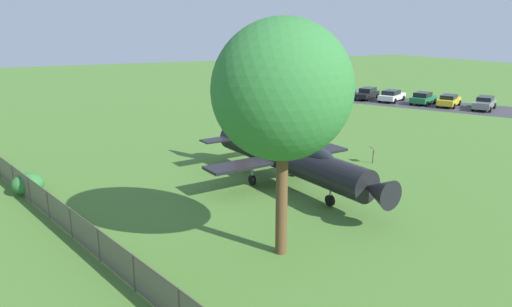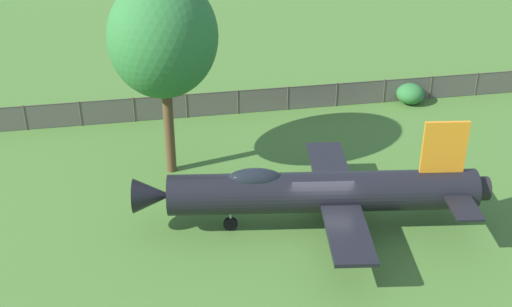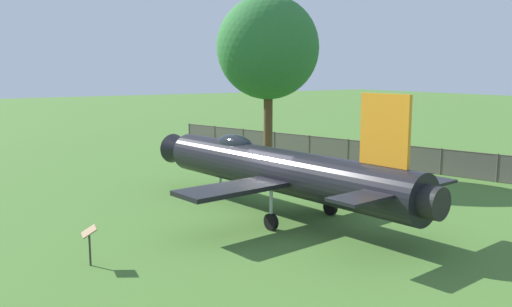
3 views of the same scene
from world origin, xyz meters
name	(u,v)px [view 2 (image 2 of 3)]	position (x,y,z in m)	size (l,w,h in m)	color
ground_plane	(321,228)	(0.00, 0.00, 0.00)	(200.00, 200.00, 0.00)	#47722D
display_jet	(313,191)	(-0.05, 0.38, 1.80)	(9.60, 14.67, 4.86)	black
shade_tree	(163,38)	(4.38, 7.24, 6.71)	(5.60, 4.88, 9.46)	brown
perimeter_fence	(263,99)	(11.60, 3.35, 0.78)	(10.12, 36.50, 1.45)	#4C4238
shrub_near_fence	(410,94)	(13.58, -5.19, 0.59)	(1.71, 1.63, 1.19)	#2D7033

